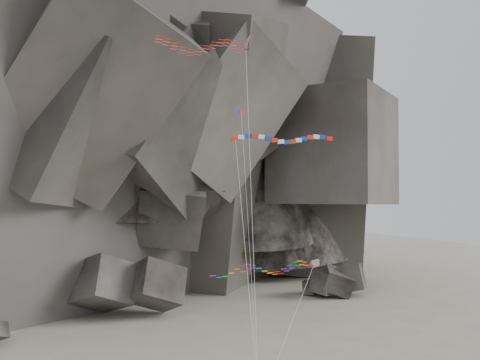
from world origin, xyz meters
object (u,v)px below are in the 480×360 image
pennant_kite (244,166)px  banner_kite (282,140)px  parafoil_kite (261,269)px  delta_kite (199,45)px

pennant_kite → banner_kite: bearing=35.7°
banner_kite → pennant_kite: (-6.49, -3.64, -2.85)m
parafoil_kite → pennant_kite: (-4.71, -4.80, 10.03)m
parafoil_kite → banner_kite: bearing=-45.9°
delta_kite → parafoil_kite: size_ratio=2.64×
delta_kite → banner_kite: (9.28, 0.12, -8.31)m
delta_kite → pennant_kite: 12.03m
delta_kite → pennant_kite: size_ratio=1.31×
delta_kite → pennant_kite: bearing=-39.1°
banner_kite → parafoil_kite: bearing=168.5°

